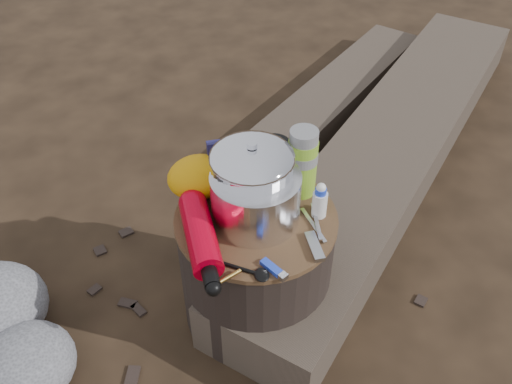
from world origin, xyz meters
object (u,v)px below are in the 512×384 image
object	(u,v)px
stump	(256,267)
thermos	(302,163)
log_main	(393,147)
travel_mug	(273,163)
fuel_bottle	(200,235)
camping_pot	(252,180)

from	to	relation	value
stump	thermos	distance (m)	0.34
stump	thermos	size ratio (longest dim) A/B	2.16
log_main	thermos	xyz separation A→B (m)	(-0.56, -0.46, 0.40)
thermos	travel_mug	xyz separation A→B (m)	(-0.06, 0.06, -0.03)
log_main	fuel_bottle	xyz separation A→B (m)	(-0.87, -0.58, 0.34)
camping_pot	fuel_bottle	distance (m)	0.19
stump	log_main	xyz separation A→B (m)	(0.71, 0.52, -0.10)
fuel_bottle	travel_mug	xyz separation A→B (m)	(0.24, 0.18, 0.03)
fuel_bottle	thermos	xyz separation A→B (m)	(0.30, 0.12, 0.06)
stump	log_main	world-z (taller)	stump
stump	camping_pot	world-z (taller)	camping_pot
camping_pot	travel_mug	xyz separation A→B (m)	(0.09, 0.10, -0.04)
stump	camping_pot	size ratio (longest dim) A/B	2.04
log_main	thermos	bearing A→B (deg)	-93.84
stump	log_main	size ratio (longest dim) A/B	0.20
stump	fuel_bottle	world-z (taller)	fuel_bottle
log_main	fuel_bottle	size ratio (longest dim) A/B	7.06
stump	travel_mug	distance (m)	0.30
thermos	travel_mug	bearing A→B (deg)	135.48
log_main	travel_mug	bearing A→B (deg)	-100.39
fuel_bottle	thermos	world-z (taller)	thermos
log_main	travel_mug	xyz separation A→B (m)	(-0.62, -0.40, 0.37)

